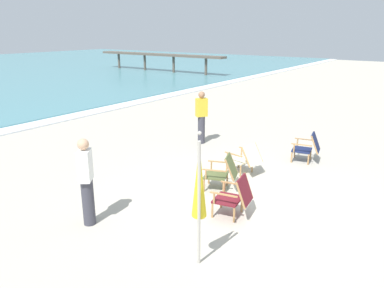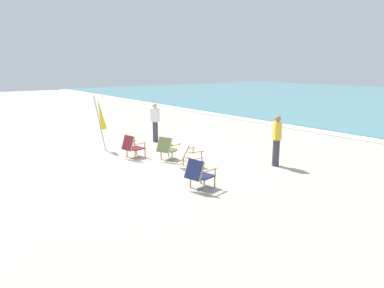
# 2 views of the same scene
# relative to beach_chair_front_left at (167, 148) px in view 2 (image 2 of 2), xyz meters

# --- Properties ---
(ground_plane) EXTENTS (80.00, 80.00, 0.00)m
(ground_plane) POSITION_rel_beach_chair_front_left_xyz_m (0.06, -0.56, -0.43)
(ground_plane) COLOR #B7AF9E
(surf_band) EXTENTS (80.00, 1.10, 0.06)m
(surf_band) POSITION_rel_beach_chair_front_left_xyz_m (0.06, 8.81, -0.40)
(surf_band) COLOR white
(surf_band) RESTS_ON ground
(beach_chair_front_left) EXTENTS (0.78, 0.86, 0.81)m
(beach_chair_front_left) POSITION_rel_beach_chair_front_left_xyz_m (0.00, 0.00, 0.00)
(beach_chair_front_left) COLOR #515B33
(beach_chair_front_left) RESTS_ON ground
(beach_chair_back_right) EXTENTS (0.70, 0.80, 0.81)m
(beach_chair_back_right) POSITION_rel_beach_chair_front_left_xyz_m (2.88, -0.92, 0.00)
(beach_chair_back_right) COLOR #19234C
(beach_chair_back_right) RESTS_ON ground
(beach_chair_far_center) EXTENTS (0.69, 0.77, 0.82)m
(beach_chair_far_center) POSITION_rel_beach_chair_front_left_xyz_m (-0.95, -0.83, 0.00)
(beach_chair_far_center) COLOR maroon
(beach_chair_far_center) RESTS_ON ground
(beach_chair_back_left) EXTENTS (0.69, 0.85, 0.78)m
(beach_chair_back_left) POSITION_rel_beach_chair_front_left_xyz_m (1.12, 0.03, -0.01)
(beach_chair_back_left) COLOR beige
(beach_chair_back_left) RESTS_ON ground
(umbrella_furled_yellow) EXTENTS (0.49, 0.42, 2.10)m
(umbrella_furled_yellow) POSITION_rel_beach_chair_front_left_xyz_m (-2.69, -1.20, 0.94)
(umbrella_furled_yellow) COLOR #B7B2A8
(umbrella_furled_yellow) RESTS_ON ground
(person_near_chairs) EXTENTS (0.39, 0.36, 1.63)m
(person_near_chairs) POSITION_rel_beach_chair_front_left_xyz_m (-2.75, 1.19, 0.41)
(person_near_chairs) COLOR #383842
(person_near_chairs) RESTS_ON ground
(person_by_waterline) EXTENTS (0.39, 0.36, 1.63)m
(person_by_waterline) POSITION_rel_beach_chair_front_left_xyz_m (2.68, 2.38, 0.41)
(person_by_waterline) COLOR #383842
(person_by_waterline) RESTS_ON ground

